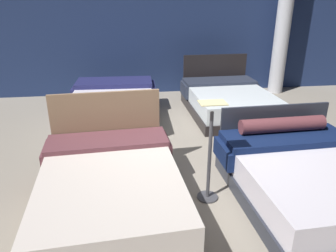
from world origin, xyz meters
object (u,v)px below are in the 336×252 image
at_px(bed_3, 228,101).
at_px(bed_0, 111,190).
at_px(support_pillar, 284,17).
at_px(bed_2, 113,105).
at_px(bed_1, 307,177).
at_px(price_sign, 209,163).

bearing_deg(bed_3, bed_0, -128.27).
bearing_deg(support_pillar, bed_2, -160.29).
bearing_deg(bed_0, bed_1, -3.69).
bearing_deg(support_pillar, bed_3, -140.80).
xyz_separation_m(bed_0, bed_1, (2.21, -0.01, -0.02)).
distance_m(bed_0, bed_3, 3.67).
relative_size(bed_1, support_pillar, 0.57).
bearing_deg(bed_3, price_sign, -113.00).
xyz_separation_m(bed_0, price_sign, (1.09, 0.11, 0.18)).
bearing_deg(support_pillar, price_sign, -123.73).
xyz_separation_m(bed_3, price_sign, (-1.13, -2.82, 0.20)).
distance_m(bed_3, price_sign, 3.04).
height_order(bed_2, bed_3, bed_3).
xyz_separation_m(bed_2, support_pillar, (3.90, 1.40, 1.48)).
distance_m(bed_2, support_pillar, 4.40).
distance_m(bed_1, support_pillar, 4.82).
bearing_deg(bed_3, bed_1, -91.31).
relative_size(bed_2, support_pillar, 0.61).
distance_m(bed_3, support_pillar, 2.60).
bearing_deg(bed_2, bed_0, -86.94).
relative_size(bed_0, bed_1, 1.06).
distance_m(price_sign, support_pillar, 5.16).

